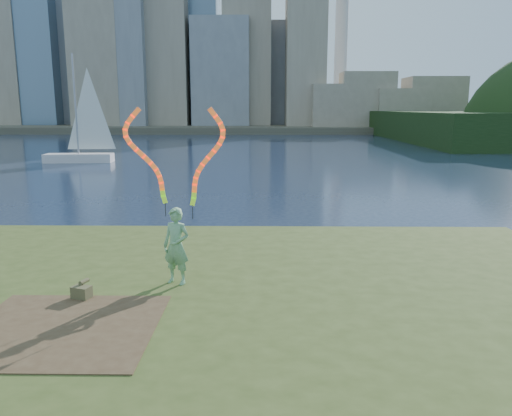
{
  "coord_description": "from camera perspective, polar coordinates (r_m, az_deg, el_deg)",
  "views": [
    {
      "loc": [
        1.24,
        -11.11,
        4.51
      ],
      "look_at": [
        1.06,
        1.0,
        2.08
      ],
      "focal_mm": 35.0,
      "sensor_mm": 36.0,
      "label": 1
    }
  ],
  "objects": [
    {
      "name": "woman_with_ribbons",
      "position": [
        10.65,
        -9.07,
        -1.28
      ],
      "size": [
        1.93,
        0.78,
        4.04
      ],
      "rotation": [
        0.0,
        0.0,
        -0.37
      ],
      "color": "#19681E",
      "rests_on": "grassy_knoll"
    },
    {
      "name": "grassy_knoll",
      "position": [
        9.83,
        -6.68,
        -13.84
      ],
      "size": [
        20.0,
        18.0,
        0.8
      ],
      "color": "#3A4A1A",
      "rests_on": "ground"
    },
    {
      "name": "dirt_patch",
      "position": [
        9.38,
        -21.29,
        -12.68
      ],
      "size": [
        3.2,
        3.0,
        0.02
      ],
      "primitive_type": "cube",
      "color": "#47331E",
      "rests_on": "grassy_knoll"
    },
    {
      "name": "canvas_bag",
      "position": [
        10.58,
        -19.29,
        -9.02
      ],
      "size": [
        0.42,
        0.47,
        0.34
      ],
      "rotation": [
        0.0,
        0.0,
        -0.32
      ],
      "color": "brown",
      "rests_on": "grassy_knoll"
    },
    {
      "name": "sailboat",
      "position": [
        44.77,
        -19.29,
        6.92
      ],
      "size": [
        5.95,
        2.24,
        8.95
      ],
      "rotation": [
        0.0,
        0.0,
        0.08
      ],
      "color": "silver",
      "rests_on": "ground"
    },
    {
      "name": "far_shore",
      "position": [
        106.19,
        0.19,
        9.25
      ],
      "size": [
        320.0,
        40.0,
        1.2
      ],
      "primitive_type": "cube",
      "color": "#494435",
      "rests_on": "ground"
    },
    {
      "name": "ground",
      "position": [
        12.05,
        -5.21,
        -10.67
      ],
      "size": [
        320.0,
        320.0,
        0.0
      ],
      "primitive_type": "plane",
      "color": "#18243C",
      "rests_on": "ground"
    }
  ]
}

